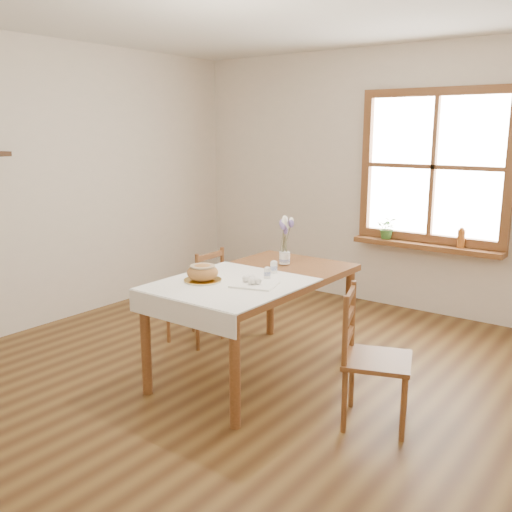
{
  "coord_description": "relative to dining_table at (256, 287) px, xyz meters",
  "views": [
    {
      "loc": [
        2.41,
        -2.94,
        1.8
      ],
      "look_at": [
        0.0,
        0.3,
        0.9
      ],
      "focal_mm": 40.0,
      "sensor_mm": 36.0,
      "label": 1
    }
  ],
  "objects": [
    {
      "name": "eggs",
      "position": [
        0.17,
        -0.24,
        0.13
      ],
      "size": [
        0.27,
        0.26,
        0.05
      ],
      "primitive_type": null,
      "rotation": [
        0.0,
        0.0,
        0.28
      ],
      "color": "white",
      "rests_on": "egg_napkin"
    },
    {
      "name": "room_walls",
      "position": [
        0.0,
        -0.3,
        1.04
      ],
      "size": [
        4.6,
        5.1,
        2.65
      ],
      "color": "beige",
      "rests_on": "ground"
    },
    {
      "name": "chair_right",
      "position": [
        1.06,
        -0.17,
        -0.23
      ],
      "size": [
        0.53,
        0.52,
        0.86
      ],
      "primitive_type": null,
      "rotation": [
        0.0,
        0.0,
        1.92
      ],
      "color": "brown",
      "rests_on": "ground"
    },
    {
      "name": "ground",
      "position": [
        0.0,
        -0.3,
        -0.66
      ],
      "size": [
        5.0,
        5.0,
        0.0
      ],
      "primitive_type": "plane",
      "color": "brown",
      "rests_on": "ground"
    },
    {
      "name": "amber_bottle",
      "position": [
        0.83,
        2.1,
        0.15
      ],
      "size": [
        0.09,
        0.09,
        0.19
      ],
      "primitive_type": "cylinder",
      "rotation": [
        0.0,
        0.0,
        0.34
      ],
      "color": "#A4581E",
      "rests_on": "window_sill"
    },
    {
      "name": "bread_plate",
      "position": [
        -0.19,
        -0.37,
        0.1
      ],
      "size": [
        0.29,
        0.29,
        0.01
      ],
      "primitive_type": "cylinder",
      "rotation": [
        0.0,
        0.0,
        -0.14
      ],
      "color": "white",
      "rests_on": "table_linen"
    },
    {
      "name": "lavender_bouquet",
      "position": [
        -0.03,
        0.42,
        0.32
      ],
      "size": [
        0.15,
        0.15,
        0.28
      ],
      "primitive_type": null,
      "color": "#715DA4",
      "rests_on": "flower_vase"
    },
    {
      "name": "window_sill",
      "position": [
        0.5,
        2.1,
        0.03
      ],
      "size": [
        1.46,
        0.2,
        0.05
      ],
      "color": "brown",
      "rests_on": "ground"
    },
    {
      "name": "flower_vase",
      "position": [
        -0.03,
        0.42,
        0.13
      ],
      "size": [
        0.09,
        0.09,
        0.09
      ],
      "primitive_type": "cylinder",
      "rotation": [
        0.0,
        0.0,
        0.06
      ],
      "color": "white",
      "rests_on": "dining_table"
    },
    {
      "name": "window",
      "position": [
        0.5,
        2.17,
        0.79
      ],
      "size": [
        1.46,
        0.08,
        1.46
      ],
      "color": "brown",
      "rests_on": "ground"
    },
    {
      "name": "chair_left",
      "position": [
        -0.81,
        0.21,
        -0.25
      ],
      "size": [
        0.42,
        0.4,
        0.82
      ],
      "primitive_type": null,
      "rotation": [
        0.0,
        0.0,
        -1.54
      ],
      "color": "brown",
      "rests_on": "ground"
    },
    {
      "name": "pepper_shaker",
      "position": [
        0.08,
        0.12,
        0.14
      ],
      "size": [
        0.06,
        0.06,
        0.1
      ],
      "primitive_type": "cylinder",
      "rotation": [
        0.0,
        0.0,
        -0.12
      ],
      "color": "white",
      "rests_on": "table_linen"
    },
    {
      "name": "bread_loaf",
      "position": [
        -0.19,
        -0.37,
        0.17
      ],
      "size": [
        0.22,
        0.22,
        0.12
      ],
      "primitive_type": "ellipsoid",
      "color": "#AA6E3C",
      "rests_on": "bread_plate"
    },
    {
      "name": "salt_shaker",
      "position": [
        0.13,
        -0.04,
        0.14
      ],
      "size": [
        0.05,
        0.05,
        0.09
      ],
      "primitive_type": "cylinder",
      "rotation": [
        0.0,
        0.0,
        0.07
      ],
      "color": "white",
      "rests_on": "table_linen"
    },
    {
      "name": "dining_table",
      "position": [
        0.0,
        0.0,
        0.0
      ],
      "size": [
        0.9,
        1.6,
        0.75
      ],
      "color": "brown",
      "rests_on": "ground"
    },
    {
      "name": "table_linen",
      "position": [
        0.0,
        -0.3,
        0.09
      ],
      "size": [
        0.91,
        0.99,
        0.01
      ],
      "primitive_type": "cube",
      "color": "white",
      "rests_on": "dining_table"
    },
    {
      "name": "egg_napkin",
      "position": [
        0.17,
        -0.24,
        0.1
      ],
      "size": [
        0.35,
        0.32,
        0.01
      ],
      "primitive_type": "cube",
      "rotation": [
        0.0,
        0.0,
        0.28
      ],
      "color": "white",
      "rests_on": "table_linen"
    },
    {
      "name": "potted_plant",
      "position": [
        0.09,
        2.1,
        0.14
      ],
      "size": [
        0.26,
        0.27,
        0.17
      ],
      "primitive_type": "imported",
      "rotation": [
        0.0,
        0.0,
        0.3
      ],
      "color": "#3A702C",
      "rests_on": "window_sill"
    }
  ]
}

